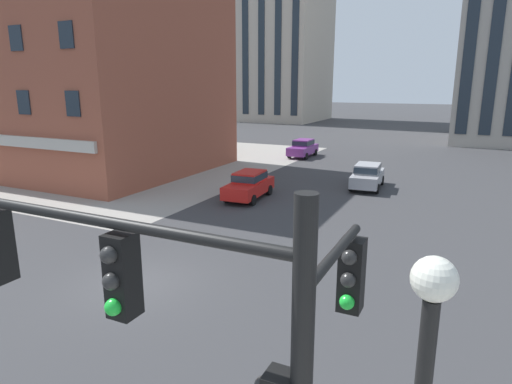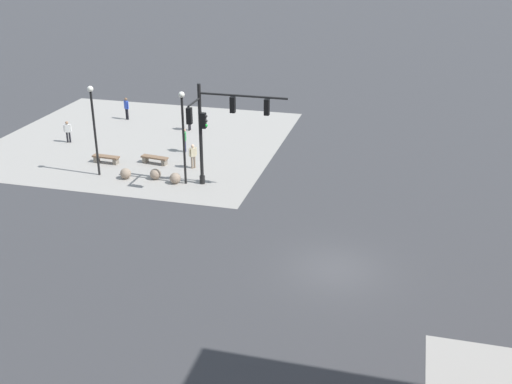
{
  "view_description": "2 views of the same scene",
  "coord_description": "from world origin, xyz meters",
  "px_view_note": "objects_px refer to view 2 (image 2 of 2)",
  "views": [
    {
      "loc": [
        10.14,
        -11.15,
        6.88
      ],
      "look_at": [
        2.02,
        5.57,
        2.33
      ],
      "focal_mm": 31.0,
      "sensor_mm": 36.0,
      "label": 1
    },
    {
      "loc": [
        -2.6,
        24.12,
        14.19
      ],
      "look_at": [
        4.01,
        -1.37,
        2.77
      ],
      "focal_mm": 43.22,
      "sensor_mm": 36.0,
      "label": 2
    }
  ],
  "objects_px": {
    "bench_mid_block": "(106,158)",
    "street_lamp_mid_sidewalk": "(94,121)",
    "bollard_sphere_curb_c": "(126,173)",
    "pedestrian_at_curb": "(189,117)",
    "bollard_sphere_curb_a": "(175,178)",
    "pedestrian_walking_east": "(126,107)",
    "traffic_signal_main": "(215,123)",
    "bench_near_signal": "(155,159)",
    "pedestrian_near_bench": "(185,139)",
    "pedestrian_with_bag": "(193,155)",
    "bollard_sphere_curb_b": "(155,174)",
    "pedestrian_by_lamp": "(68,131)",
    "street_lamp_corner_near": "(183,127)"
  },
  "relations": [
    {
      "from": "pedestrian_near_bench",
      "to": "street_lamp_corner_near",
      "type": "distance_m",
      "value": 6.19
    },
    {
      "from": "pedestrian_at_curb",
      "to": "street_lamp_mid_sidewalk",
      "type": "relative_size",
      "value": 0.32
    },
    {
      "from": "bollard_sphere_curb_b",
      "to": "pedestrian_with_bag",
      "type": "bearing_deg",
      "value": -124.72
    },
    {
      "from": "pedestrian_at_curb",
      "to": "pedestrian_walking_east",
      "type": "distance_m",
      "value": 5.95
    },
    {
      "from": "street_lamp_mid_sidewalk",
      "to": "pedestrian_near_bench",
      "type": "bearing_deg",
      "value": -124.67
    },
    {
      "from": "street_lamp_corner_near",
      "to": "pedestrian_walking_east",
      "type": "bearing_deg",
      "value": -50.96
    },
    {
      "from": "bollard_sphere_curb_c",
      "to": "pedestrian_at_curb",
      "type": "relative_size",
      "value": 0.38
    },
    {
      "from": "bench_near_signal",
      "to": "pedestrian_by_lamp",
      "type": "distance_m",
      "value": 8.01
    },
    {
      "from": "bollard_sphere_curb_b",
      "to": "bollard_sphere_curb_c",
      "type": "xyz_separation_m",
      "value": [
        1.78,
        0.39,
        0.0
      ]
    },
    {
      "from": "bollard_sphere_curb_b",
      "to": "pedestrian_by_lamp",
      "type": "xyz_separation_m",
      "value": [
        8.69,
        -4.86,
        0.55
      ]
    },
    {
      "from": "pedestrian_with_bag",
      "to": "bollard_sphere_curb_c",
      "type": "bearing_deg",
      "value": 38.53
    },
    {
      "from": "bench_mid_block",
      "to": "pedestrian_at_curb",
      "type": "bearing_deg",
      "value": -109.6
    },
    {
      "from": "pedestrian_near_bench",
      "to": "pedestrian_by_lamp",
      "type": "bearing_deg",
      "value": 1.28
    },
    {
      "from": "bollard_sphere_curb_c",
      "to": "bench_near_signal",
      "type": "xyz_separation_m",
      "value": [
        -0.7,
        -2.81,
        -0.01
      ]
    },
    {
      "from": "bollard_sphere_curb_a",
      "to": "bench_mid_block",
      "type": "xyz_separation_m",
      "value": [
        5.6,
        -2.09,
        -0.01
      ]
    },
    {
      "from": "bollard_sphere_curb_b",
      "to": "street_lamp_mid_sidewalk",
      "type": "height_order",
      "value": "street_lamp_mid_sidewalk"
    },
    {
      "from": "traffic_signal_main",
      "to": "bench_mid_block",
      "type": "relative_size",
      "value": 3.32
    },
    {
      "from": "pedestrian_by_lamp",
      "to": "pedestrian_with_bag",
      "type": "bearing_deg",
      "value": 166.09
    },
    {
      "from": "street_lamp_corner_near",
      "to": "traffic_signal_main",
      "type": "bearing_deg",
      "value": -179.32
    },
    {
      "from": "pedestrian_by_lamp",
      "to": "street_lamp_mid_sidewalk",
      "type": "height_order",
      "value": "street_lamp_mid_sidewalk"
    },
    {
      "from": "pedestrian_walking_east",
      "to": "pedestrian_with_bag",
      "type": "relative_size",
      "value": 1.11
    },
    {
      "from": "pedestrian_near_bench",
      "to": "pedestrian_with_bag",
      "type": "height_order",
      "value": "pedestrian_near_bench"
    },
    {
      "from": "bench_mid_block",
      "to": "pedestrian_with_bag",
      "type": "height_order",
      "value": "pedestrian_with_bag"
    },
    {
      "from": "traffic_signal_main",
      "to": "bench_mid_block",
      "type": "xyz_separation_m",
      "value": [
        8.17,
        -1.93,
        -3.59
      ]
    },
    {
      "from": "bench_near_signal",
      "to": "bench_mid_block",
      "type": "relative_size",
      "value": 1.01
    },
    {
      "from": "bollard_sphere_curb_b",
      "to": "pedestrian_by_lamp",
      "type": "distance_m",
      "value": 9.98
    },
    {
      "from": "traffic_signal_main",
      "to": "bollard_sphere_curb_b",
      "type": "xyz_separation_m",
      "value": [
        3.97,
        -0.18,
        -3.58
      ]
    },
    {
      "from": "bench_mid_block",
      "to": "street_lamp_mid_sidewalk",
      "type": "distance_m",
      "value": 3.77
    },
    {
      "from": "bench_mid_block",
      "to": "street_lamp_mid_sidewalk",
      "type": "bearing_deg",
      "value": 105.37
    },
    {
      "from": "bollard_sphere_curb_b",
      "to": "pedestrian_by_lamp",
      "type": "height_order",
      "value": "pedestrian_by_lamp"
    },
    {
      "from": "bollard_sphere_curb_a",
      "to": "bollard_sphere_curb_b",
      "type": "distance_m",
      "value": 1.45
    },
    {
      "from": "pedestrian_walking_east",
      "to": "street_lamp_corner_near",
      "type": "height_order",
      "value": "street_lamp_corner_near"
    },
    {
      "from": "pedestrian_with_bag",
      "to": "pedestrian_by_lamp",
      "type": "relative_size",
      "value": 1.02
    },
    {
      "from": "bollard_sphere_curb_b",
      "to": "bench_near_signal",
      "type": "xyz_separation_m",
      "value": [
        1.09,
        -2.43,
        -0.01
      ]
    },
    {
      "from": "bench_near_signal",
      "to": "pedestrian_at_curb",
      "type": "height_order",
      "value": "pedestrian_at_curb"
    },
    {
      "from": "traffic_signal_main",
      "to": "bollard_sphere_curb_b",
      "type": "relative_size",
      "value": 9.12
    },
    {
      "from": "pedestrian_with_bag",
      "to": "street_lamp_mid_sidewalk",
      "type": "distance_m",
      "value": 6.38
    },
    {
      "from": "bench_mid_block",
      "to": "pedestrian_walking_east",
      "type": "height_order",
      "value": "pedestrian_walking_east"
    },
    {
      "from": "bollard_sphere_curb_b",
      "to": "bench_near_signal",
      "type": "bearing_deg",
      "value": -65.89
    },
    {
      "from": "bollard_sphere_curb_a",
      "to": "pedestrian_near_bench",
      "type": "distance_m",
      "value": 5.6
    },
    {
      "from": "pedestrian_by_lamp",
      "to": "street_lamp_mid_sidewalk",
      "type": "relative_size",
      "value": 0.28
    },
    {
      "from": "bollard_sphere_curb_a",
      "to": "bollard_sphere_curb_b",
      "type": "height_order",
      "value": "same"
    },
    {
      "from": "bollard_sphere_curb_a",
      "to": "pedestrian_walking_east",
      "type": "xyz_separation_m",
      "value": [
        8.55,
        -11.44,
        0.69
      ]
    },
    {
      "from": "bench_near_signal",
      "to": "bench_mid_block",
      "type": "bearing_deg",
      "value": 12.2
    },
    {
      "from": "bench_near_signal",
      "to": "street_lamp_corner_near",
      "type": "relative_size",
      "value": 0.33
    },
    {
      "from": "pedestrian_with_bag",
      "to": "pedestrian_by_lamp",
      "type": "xyz_separation_m",
      "value": [
        10.3,
        -2.55,
        -0.02
      ]
    },
    {
      "from": "street_lamp_mid_sidewalk",
      "to": "bollard_sphere_curb_a",
      "type": "bearing_deg",
      "value": 178.79
    },
    {
      "from": "bollard_sphere_curb_c",
      "to": "pedestrian_near_bench",
      "type": "relative_size",
      "value": 0.4
    },
    {
      "from": "pedestrian_by_lamp",
      "to": "street_lamp_corner_near",
      "type": "relative_size",
      "value": 0.28
    },
    {
      "from": "bollard_sphere_curb_c",
      "to": "pedestrian_at_curb",
      "type": "bearing_deg",
      "value": -92.37
    }
  ]
}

